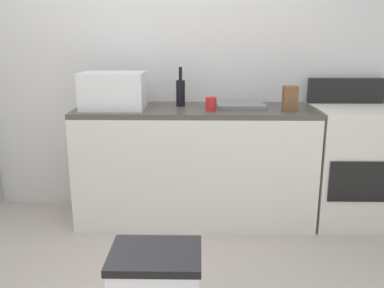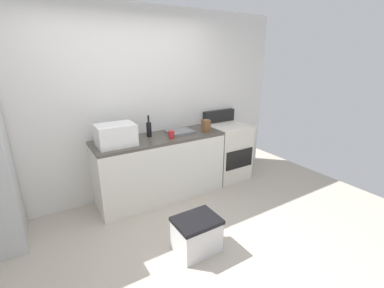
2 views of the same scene
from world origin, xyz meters
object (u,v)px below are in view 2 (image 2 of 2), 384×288
at_px(knife_block, 206,126).
at_px(wine_bottle, 149,129).
at_px(stove_oven, 227,150).
at_px(coffee_mug, 171,134).
at_px(microwave, 116,135).
at_px(storage_bin, 197,234).

bearing_deg(knife_block, wine_bottle, 165.43).
height_order(stove_oven, coffee_mug, stove_oven).
bearing_deg(stove_oven, knife_block, -165.91).
bearing_deg(stove_oven, microwave, -178.18).
relative_size(stove_oven, storage_bin, 2.39).
relative_size(knife_block, storage_bin, 0.39).
height_order(coffee_mug, storage_bin, coffee_mug).
distance_m(microwave, knife_block, 1.30).
xyz_separation_m(wine_bottle, coffee_mug, (0.23, -0.22, -0.06)).
xyz_separation_m(coffee_mug, storage_bin, (-0.30, -1.11, -0.76)).
height_order(stove_oven, storage_bin, stove_oven).
distance_m(wine_bottle, knife_block, 0.83).
bearing_deg(coffee_mug, storage_bin, -105.15).
bearing_deg(wine_bottle, knife_block, -14.57).
bearing_deg(storage_bin, coffee_mug, 74.85).
bearing_deg(wine_bottle, coffee_mug, -43.26).
height_order(wine_bottle, storage_bin, wine_bottle).
xyz_separation_m(wine_bottle, storage_bin, (-0.07, -1.33, -0.82)).
xyz_separation_m(stove_oven, storage_bin, (-1.40, -1.26, -0.27)).
xyz_separation_m(microwave, knife_block, (1.29, -0.08, -0.05)).
relative_size(wine_bottle, knife_block, 1.67).
xyz_separation_m(stove_oven, microwave, (-1.82, -0.06, 0.57)).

